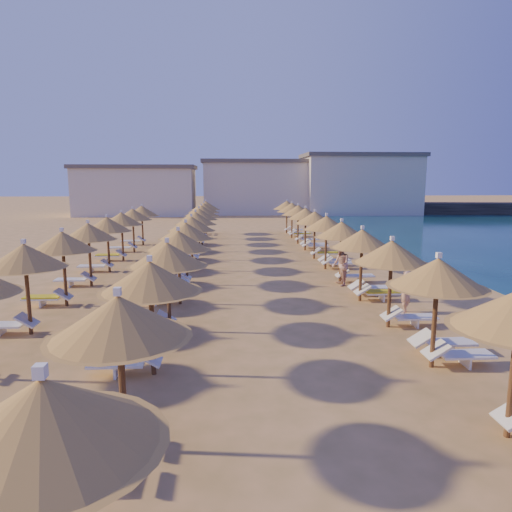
{
  "coord_description": "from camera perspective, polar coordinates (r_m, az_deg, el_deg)",
  "views": [
    {
      "loc": [
        -1.56,
        -16.61,
        4.83
      ],
      "look_at": [
        -0.26,
        4.0,
        1.3
      ],
      "focal_mm": 32.0,
      "sensor_mm": 36.0,
      "label": 1
    }
  ],
  "objects": [
    {
      "name": "parasol_row_inland",
      "position": [
        23.16,
        -19.1,
        3.25
      ],
      "size": [
        2.51,
        25.17,
        3.01
      ],
      "color": "brown",
      "rests_on": "ground"
    },
    {
      "name": "loungers",
      "position": [
        22.43,
        -3.24,
        -1.85
      ],
      "size": [
        14.61,
        36.23,
        0.66
      ],
      "color": "white",
      "rests_on": "ground"
    },
    {
      "name": "beachgoer_b",
      "position": [
        21.02,
        10.53,
        -1.07
      ],
      "size": [
        0.73,
        0.94,
        1.92
      ],
      "primitive_type": "imported",
      "rotation": [
        0.0,
        0.0,
        -1.57
      ],
      "color": "tan",
      "rests_on": "ground"
    },
    {
      "name": "ground",
      "position": [
        17.37,
        1.7,
        -6.45
      ],
      "size": [
        220.0,
        220.0,
        0.0
      ],
      "primitive_type": "plane",
      "color": "#E2A563",
      "rests_on": "ground"
    },
    {
      "name": "hotel_blocks",
      "position": [
        62.67,
        0.64,
        8.67
      ],
      "size": [
        45.64,
        10.19,
        8.1
      ],
      "color": "beige",
      "rests_on": "ground"
    },
    {
      "name": "jetty",
      "position": [
        68.31,
        23.7,
        5.47
      ],
      "size": [
        30.26,
        7.38,
        1.5
      ],
      "primitive_type": "cube",
      "rotation": [
        0.0,
        0.0,
        -0.11
      ],
      "color": "black",
      "rests_on": "ground"
    },
    {
      "name": "parasol_row_west",
      "position": [
        22.4,
        -8.39,
        3.48
      ],
      "size": [
        2.51,
        38.12,
        3.01
      ],
      "color": "brown",
      "rests_on": "ground"
    },
    {
      "name": "beachgoer_a",
      "position": [
        17.37,
        18.13,
        -4.31
      ],
      "size": [
        0.57,
        0.67,
        1.54
      ],
      "primitive_type": "imported",
      "rotation": [
        0.0,
        0.0,
        -2.01
      ],
      "color": "tan",
      "rests_on": "ground"
    },
    {
      "name": "parasol_row_east",
      "position": [
        22.93,
        9.66,
        3.59
      ],
      "size": [
        2.51,
        38.12,
        3.01
      ],
      "color": "brown",
      "rests_on": "ground"
    }
  ]
}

